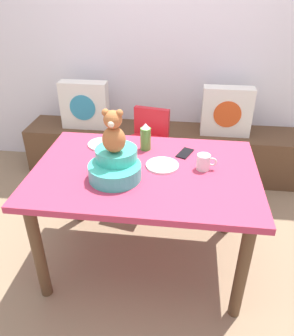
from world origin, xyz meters
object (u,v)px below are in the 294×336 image
(dinner_plate_far, at_px, (162,165))
(dinner_plate_near, at_px, (103,144))
(highchair, at_px, (147,144))
(dining_table, at_px, (145,183))
(pillow_floral_right, at_px, (227,111))
(cell_phone, at_px, (185,153))
(ketchup_bottle, at_px, (146,137))
(teddy_bear, at_px, (113,133))
(pillow_floral_left, at_px, (85,105))
(infant_seat_teal, at_px, (115,166))
(coffee_mug, at_px, (204,162))

(dinner_plate_far, bearing_deg, dinner_plate_near, 151.31)
(dinner_plate_far, bearing_deg, highchair, 104.42)
(dining_table, bearing_deg, highchair, 96.28)
(pillow_floral_right, xyz_separation_m, cell_phone, (-0.35, -0.96, 0.06))
(pillow_floral_right, distance_m, cell_phone, 1.02)
(ketchup_bottle, relative_size, dinner_plate_near, 0.92)
(cell_phone, bearing_deg, teddy_bear, 62.07)
(dinner_plate_far, bearing_deg, cell_phone, 53.20)
(highchair, xyz_separation_m, dinner_plate_far, (0.19, -0.72, 0.22))
(ketchup_bottle, bearing_deg, pillow_floral_left, 126.93)
(teddy_bear, distance_m, dinner_plate_far, 0.40)
(pillow_floral_right, height_order, dinner_plate_far, pillow_floral_right)
(pillow_floral_right, bearing_deg, cell_phone, -110.04)
(dinner_plate_far, bearing_deg, infant_seat_teal, -149.76)
(ketchup_bottle, distance_m, dinner_plate_far, 0.26)
(pillow_floral_right, relative_size, infant_seat_teal, 1.33)
(infant_seat_teal, relative_size, dinner_plate_near, 1.65)
(pillow_floral_left, bearing_deg, pillow_floral_right, 0.00)
(pillow_floral_right, xyz_separation_m, dinner_plate_near, (-0.91, -0.90, 0.07))
(dining_table, distance_m, coffee_mug, 0.38)
(cell_phone, bearing_deg, pillow_floral_right, -88.02)
(pillow_floral_left, height_order, pillow_floral_right, same)
(dinner_plate_near, bearing_deg, pillow_floral_right, 44.68)
(cell_phone, bearing_deg, pillow_floral_left, -23.03)
(infant_seat_teal, distance_m, ketchup_bottle, 0.38)
(ketchup_bottle, xyz_separation_m, coffee_mug, (0.38, -0.21, -0.04))
(teddy_bear, height_order, dinner_plate_near, teddy_bear)
(highchair, relative_size, teddy_bear, 3.16)
(teddy_bear, bearing_deg, dining_table, 32.45)
(pillow_floral_right, distance_m, highchair, 0.80)
(pillow_floral_left, height_order, cell_phone, pillow_floral_left)
(infant_seat_teal, distance_m, cell_phone, 0.51)
(pillow_floral_left, xyz_separation_m, dinner_plate_near, (0.40, -0.90, 0.07))
(dining_table, xyz_separation_m, dinner_plate_near, (-0.33, 0.29, 0.11))
(pillow_floral_left, relative_size, dinner_plate_near, 2.20)
(pillow_floral_right, relative_size, cell_phone, 3.06)
(coffee_mug, bearing_deg, ketchup_bottle, 150.38)
(dinner_plate_far, relative_size, cell_phone, 1.39)
(teddy_bear, relative_size, dinner_plate_far, 1.25)
(dinner_plate_far, xyz_separation_m, cell_phone, (0.13, 0.18, -0.00))
(highchair, bearing_deg, pillow_floral_right, 31.93)
(ketchup_bottle, bearing_deg, dinner_plate_near, 175.47)
(dining_table, distance_m, dinner_plate_near, 0.45)
(dining_table, distance_m, highchair, 0.78)
(highchair, bearing_deg, pillow_floral_left, 146.99)
(ketchup_bottle, bearing_deg, teddy_bear, -109.28)
(pillow_floral_right, relative_size, dinner_plate_near, 2.20)
(dining_table, bearing_deg, pillow_floral_right, 63.86)
(dining_table, relative_size, ketchup_bottle, 7.26)
(coffee_mug, distance_m, dinner_plate_far, 0.25)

